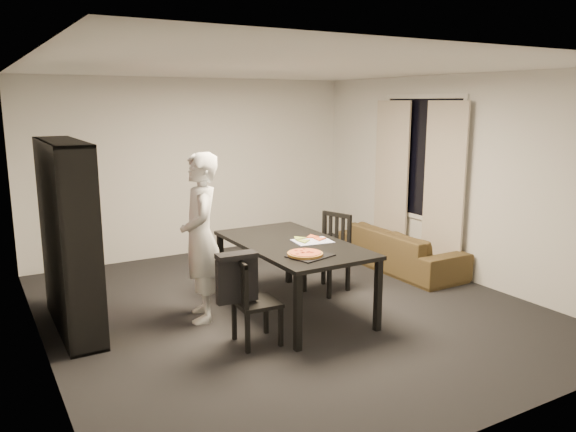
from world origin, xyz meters
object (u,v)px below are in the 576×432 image
dining_table (293,249)px  pepperoni_pizza (305,254)px  baking_tray (310,256)px  sofa (401,249)px  person (201,238)px  chair_right (331,247)px  bookshelf (69,237)px  chair_left (249,296)px

dining_table → pepperoni_pizza: 0.57m
baking_tray → sofa: (2.23, 1.19, -0.51)m
person → baking_tray: size_ratio=4.40×
chair_right → pepperoni_pizza: 1.36m
dining_table → bookshelf: bearing=161.5°
baking_tray → chair_left: bearing=177.9°
pepperoni_pizza → chair_left: bearing=-179.7°
baking_tray → pepperoni_pizza: pepperoni_pizza is taller
dining_table → chair_right: bearing=27.0°
person → pepperoni_pizza: bearing=58.3°
bookshelf → pepperoni_pizza: bearing=-32.4°
bookshelf → chair_left: 1.91m
person → sofa: person is taller
chair_right → baking_tray: size_ratio=2.36×
bookshelf → chair_left: bearing=-42.8°
person → sofa: bearing=112.5°
chair_right → pepperoni_pizza: chair_right is taller
person → baking_tray: bearing=58.8°
dining_table → chair_left: chair_left is taller
sofa → chair_right: bearing=100.1°
dining_table → chair_left: 0.98m
person → sofa: size_ratio=0.93×
person → pepperoni_pizza: 1.13m
bookshelf → sofa: (4.24, -0.09, -0.67)m
chair_left → pepperoni_pizza: size_ratio=2.41×
pepperoni_pizza → chair_right: bearing=44.3°
dining_table → person: (-0.93, 0.30, 0.17)m
baking_tray → pepperoni_pizza: size_ratio=1.14×
bookshelf → pepperoni_pizza: size_ratio=5.43×
bookshelf → baking_tray: (2.02, -1.28, -0.17)m
baking_tray → sofa: size_ratio=0.21×
baking_tray → sofa: baking_tray is taller
dining_table → chair_left: bearing=-145.9°
chair_right → sofa: 1.36m
chair_right → sofa: chair_right is taller
chair_left → bookshelf: bearing=50.8°
person → pepperoni_pizza: size_ratio=5.03×
person → pepperoni_pizza: (0.75, -0.84, -0.08)m
dining_table → chair_right: 0.89m
chair_left → baking_tray: size_ratio=2.11×
chair_right → sofa: size_ratio=0.50×
chair_left → baking_tray: chair_left is taller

